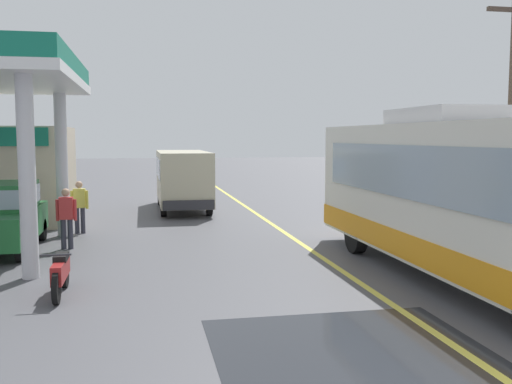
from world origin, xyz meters
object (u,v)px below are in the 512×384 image
object	(u,v)px
coach_bus_main	(465,201)
minibus_opposing_lane	(183,175)
pedestrian_by_shop	(66,215)
pedestrian_near_pump	(80,204)
car_at_pump	(2,213)
motorcycle_parked_forecourt	(61,273)

from	to	relation	value
coach_bus_main	minibus_opposing_lane	size ratio (longest dim) A/B	1.80
minibus_opposing_lane	pedestrian_by_shop	distance (m)	8.85
coach_bus_main	minibus_opposing_lane	bearing A→B (deg)	110.32
pedestrian_near_pump	pedestrian_by_shop	size ratio (longest dim) A/B	1.00
coach_bus_main	car_at_pump	size ratio (longest dim) A/B	2.63
coach_bus_main	minibus_opposing_lane	xyz separation A→B (m)	(-4.94, 13.33, -0.25)
car_at_pump	pedestrian_near_pump	xyz separation A→B (m)	(1.73, 2.49, -0.08)
motorcycle_parked_forecourt	pedestrian_by_shop	bearing A→B (deg)	95.59
car_at_pump	pedestrian_near_pump	bearing A→B (deg)	55.26
minibus_opposing_lane	pedestrian_by_shop	xyz separation A→B (m)	(-3.69, -8.02, -0.54)
coach_bus_main	pedestrian_by_shop	bearing A→B (deg)	148.38
coach_bus_main	pedestrian_by_shop	world-z (taller)	coach_bus_main
motorcycle_parked_forecourt	pedestrian_by_shop	size ratio (longest dim) A/B	1.08
car_at_pump	minibus_opposing_lane	bearing A→B (deg)	55.98
pedestrian_near_pump	pedestrian_by_shop	xyz separation A→B (m)	(-0.08, -2.60, 0.00)
car_at_pump	pedestrian_by_shop	world-z (taller)	car_at_pump
car_at_pump	motorcycle_parked_forecourt	bearing A→B (deg)	-66.57
motorcycle_parked_forecourt	pedestrian_by_shop	distance (m)	4.82
minibus_opposing_lane	pedestrian_by_shop	size ratio (longest dim) A/B	3.69
car_at_pump	pedestrian_near_pump	world-z (taller)	car_at_pump
car_at_pump	minibus_opposing_lane	size ratio (longest dim) A/B	0.69
motorcycle_parked_forecourt	coach_bus_main	bearing A→B (deg)	-3.75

